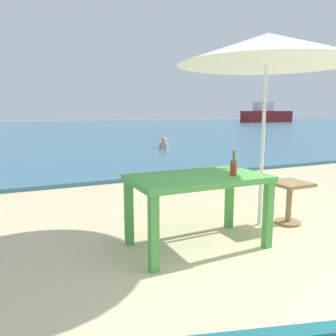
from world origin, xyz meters
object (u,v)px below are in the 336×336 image
object	(u,v)px
beer_bottle_amber	(234,167)
swimmer_person	(164,144)
picnic_table_green	(198,186)
patio_umbrella	(267,49)
side_table_wood	(289,196)
boat_barge	(266,115)

from	to	relation	value
beer_bottle_amber	swimmer_person	size ratio (longest dim) A/B	0.65
picnic_table_green	patio_umbrella	size ratio (longest dim) A/B	0.61
side_table_wood	patio_umbrella	bearing A→B (deg)	161.53
side_table_wood	boat_barge	xyz separation A→B (m)	(27.60, 31.97, 0.66)
beer_bottle_amber	side_table_wood	bearing A→B (deg)	15.23
beer_bottle_amber	patio_umbrella	size ratio (longest dim) A/B	0.12
patio_umbrella	beer_bottle_amber	bearing A→B (deg)	-150.11
side_table_wood	picnic_table_green	bearing A→B (deg)	-174.47
beer_bottle_amber	patio_umbrella	bearing A→B (deg)	29.89
side_table_wood	beer_bottle_amber	bearing A→B (deg)	-164.77
picnic_table_green	boat_barge	bearing A→B (deg)	47.90
patio_umbrella	side_table_wood	xyz separation A→B (m)	(0.36, -0.12, -1.76)
picnic_table_green	swimmer_person	distance (m)	8.99
beer_bottle_amber	swimmer_person	bearing A→B (deg)	70.20
patio_umbrella	side_table_wood	size ratio (longest dim) A/B	4.26
picnic_table_green	patio_umbrella	bearing A→B (deg)	13.82
picnic_table_green	patio_umbrella	world-z (taller)	patio_umbrella
beer_bottle_amber	boat_barge	world-z (taller)	boat_barge
picnic_table_green	patio_umbrella	xyz separation A→B (m)	(1.04, 0.26, 1.47)
patio_umbrella	picnic_table_green	bearing A→B (deg)	-166.18
beer_bottle_amber	boat_barge	bearing A→B (deg)	48.36
boat_barge	picnic_table_green	bearing A→B (deg)	-132.10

